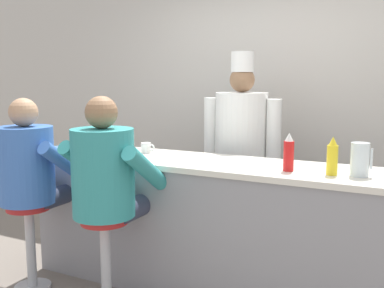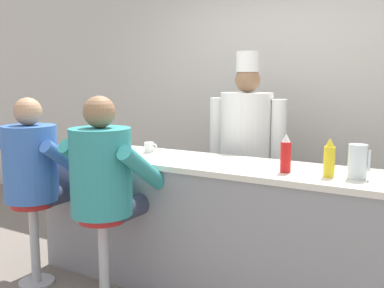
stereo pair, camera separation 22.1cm
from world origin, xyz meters
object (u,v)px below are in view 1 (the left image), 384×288
cereal_bowl (60,150)px  cook_in_whites_near (241,146)px  mustard_bottle_yellow (332,157)px  breakfast_plate (99,154)px  diner_seated_teal (107,178)px  ketchup_bottle_red (289,153)px  water_pitcher_clear (360,160)px  coffee_mug_white (146,148)px  diner_seated_blue (30,170)px  coffee_mug_tan (87,146)px

cereal_bowl → cook_in_whites_near: cook_in_whites_near is taller
cereal_bowl → cook_in_whites_near: size_ratio=0.09×
mustard_bottle_yellow → breakfast_plate: 1.73m
cereal_bowl → diner_seated_teal: (0.73, -0.34, -0.09)m
ketchup_bottle_red → cook_in_whites_near: (-0.63, 0.81, -0.11)m
water_pitcher_clear → coffee_mug_white: (-1.63, 0.14, -0.06)m
mustard_bottle_yellow → breakfast_plate: (-1.73, -0.10, -0.10)m
breakfast_plate → cereal_bowl: (-0.37, -0.03, 0.01)m
water_pitcher_clear → coffee_mug_white: water_pitcher_clear is taller
diner_seated_blue → cereal_bowl: bearing=94.6°
mustard_bottle_yellow → diner_seated_teal: 1.46m
ketchup_bottle_red → coffee_mug_white: (-1.20, 0.18, -0.07)m
breakfast_plate → cook_in_whites_near: cook_in_whites_near is taller
water_pitcher_clear → cook_in_whites_near: cook_in_whites_near is taller
breakfast_plate → diner_seated_teal: 0.53m
water_pitcher_clear → cereal_bowl: 2.26m
breakfast_plate → cook_in_whites_near: (0.82, 0.91, -0.01)m
ketchup_bottle_red → cereal_bowl: size_ratio=1.61×
water_pitcher_clear → cereal_bowl: (-2.25, -0.17, -0.08)m
diner_seated_blue → diner_seated_teal: size_ratio=0.98×
ketchup_bottle_red → coffee_mug_tan: 1.67m
diner_seated_blue → cook_in_whites_near: size_ratio=0.80×
diner_seated_teal → ketchup_bottle_red: bearing=23.2°
breakfast_plate → cereal_bowl: 0.37m
water_pitcher_clear → breakfast_plate: water_pitcher_clear is taller
cereal_bowl → diner_seated_teal: bearing=-25.3°
ketchup_bottle_red → cereal_bowl: ketchup_bottle_red is taller
mustard_bottle_yellow → coffee_mug_tan: 1.94m
coffee_mug_white → cereal_bowl: bearing=-153.8°
cook_in_whites_near → water_pitcher_clear: bearing=-36.0°
mustard_bottle_yellow → diner_seated_blue: diner_seated_blue is taller
breakfast_plate → diner_seated_blue: (-0.34, -0.38, -0.09)m
cereal_bowl → diner_seated_blue: diner_seated_blue is taller
diner_seated_teal → coffee_mug_tan: bearing=139.5°
mustard_bottle_yellow → coffee_mug_tan: size_ratio=1.77×
coffee_mug_white → diner_seated_blue: (-0.59, -0.65, -0.12)m
ketchup_bottle_red → diner_seated_blue: diner_seated_blue is taller
cook_in_whites_near → diner_seated_blue: bearing=-132.1°
cook_in_whites_near → mustard_bottle_yellow: bearing=-41.8°
coffee_mug_white → diner_seated_blue: bearing=-132.3°
coffee_mug_tan → cook_in_whites_near: bearing=37.3°
coffee_mug_tan → diner_seated_blue: size_ratio=0.09×
water_pitcher_clear → coffee_mug_tan: (-2.10, -0.02, -0.06)m
ketchup_bottle_red → coffee_mug_white: ketchup_bottle_red is taller
breakfast_plate → coffee_mug_white: 0.38m
breakfast_plate → coffee_mug_tan: coffee_mug_tan is taller
breakfast_plate → diner_seated_teal: (0.36, -0.37, -0.08)m
breakfast_plate → diner_seated_blue: diner_seated_blue is taller
coffee_mug_tan → diner_seated_blue: 0.52m
diner_seated_teal → breakfast_plate: bearing=134.0°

